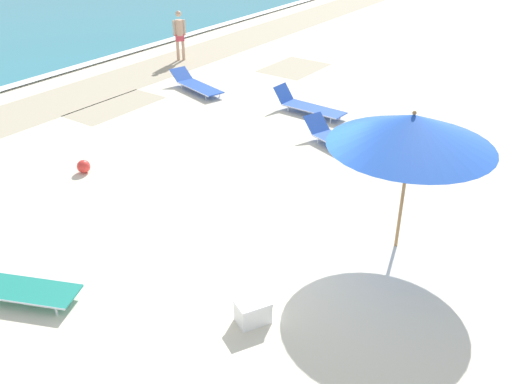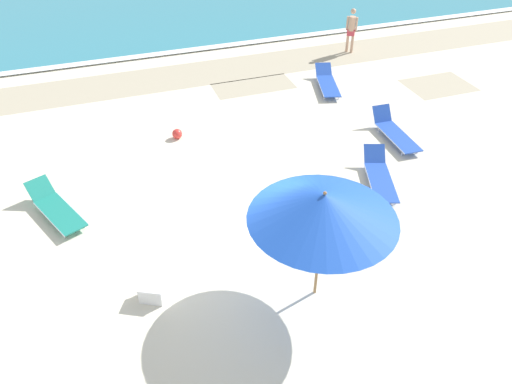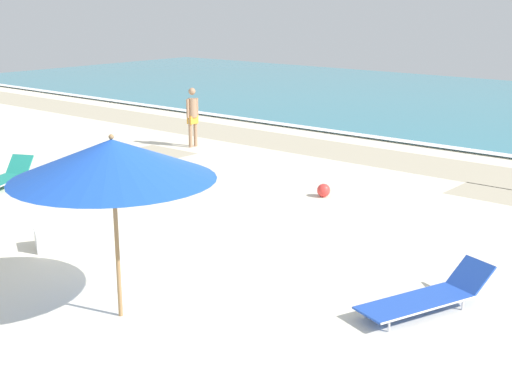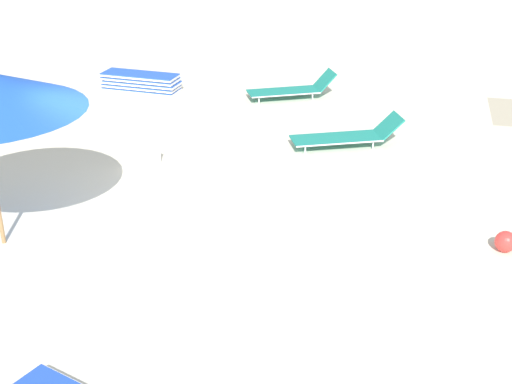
# 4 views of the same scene
# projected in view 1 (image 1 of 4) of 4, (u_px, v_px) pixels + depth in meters

# --- Properties ---
(ground_plane) EXTENTS (60.00, 60.00, 0.16)m
(ground_plane) POSITION_uv_depth(u_px,v_px,m) (269.00, 241.00, 10.61)
(ground_plane) COLOR beige
(beach_umbrella) EXTENTS (2.77, 2.77, 2.59)m
(beach_umbrella) POSITION_uv_depth(u_px,v_px,m) (412.00, 131.00, 9.26)
(beach_umbrella) COLOR #9E7547
(beach_umbrella) RESTS_ON ground_plane
(sun_lounger_under_umbrella) EXTENTS (1.18, 2.29, 0.50)m
(sun_lounger_under_umbrella) POSITION_uv_depth(u_px,v_px,m) (196.00, 85.00, 17.80)
(sun_lounger_under_umbrella) COLOR blue
(sun_lounger_under_umbrella) RESTS_ON ground_plane
(sun_lounger_near_water_left) EXTENTS (0.71, 2.17, 0.63)m
(sun_lounger_near_water_left) POSITION_uv_depth(u_px,v_px,m) (308.00, 106.00, 16.10)
(sun_lounger_near_water_left) COLOR blue
(sun_lounger_near_water_left) RESTS_ON ground_plane
(sun_lounger_near_water_right) EXTENTS (1.30, 2.24, 0.56)m
(sun_lounger_near_water_right) POSITION_uv_depth(u_px,v_px,m) (338.00, 140.00, 14.02)
(sun_lounger_near_water_right) COLOR blue
(sun_lounger_near_water_right) RESTS_ON ground_plane
(sun_lounger_mid_beach_solo) EXTENTS (1.39, 2.16, 0.56)m
(sun_lounger_mid_beach_solo) POSITION_uv_depth(u_px,v_px,m) (12.00, 286.00, 8.96)
(sun_lounger_mid_beach_solo) COLOR #1E8475
(sun_lounger_mid_beach_solo) RESTS_ON ground_plane
(beachgoer_wading_adult) EXTENTS (0.37, 0.33, 1.76)m
(beachgoer_wading_adult) POSITION_uv_depth(u_px,v_px,m) (179.00, 33.00, 20.47)
(beachgoer_wading_adult) COLOR tan
(beachgoer_wading_adult) RESTS_ON ground_plane
(beach_ball) EXTENTS (0.30, 0.30, 0.30)m
(beach_ball) POSITION_uv_depth(u_px,v_px,m) (84.00, 166.00, 12.84)
(beach_ball) COLOR red
(beach_ball) RESTS_ON ground_plane
(cooler_box) EXTENTS (0.61, 0.55, 0.37)m
(cooler_box) POSITION_uv_depth(u_px,v_px,m) (253.00, 312.00, 8.47)
(cooler_box) COLOR white
(cooler_box) RESTS_ON ground_plane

